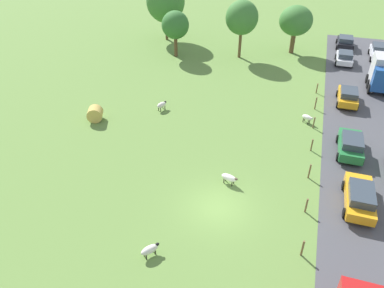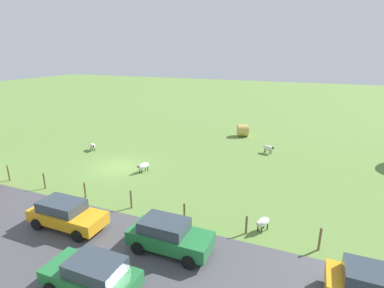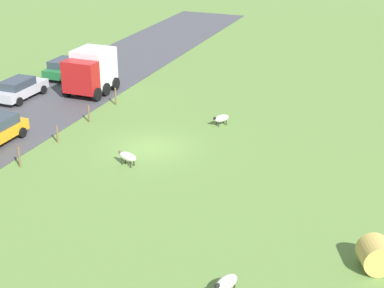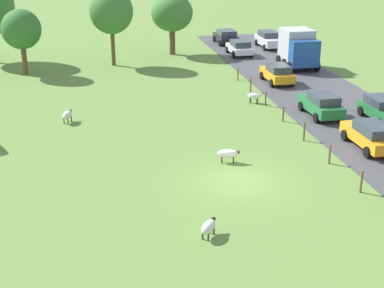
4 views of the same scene
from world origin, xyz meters
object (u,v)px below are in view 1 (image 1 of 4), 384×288
object	(u,v)px
car_0	(348,96)
sheep_0	(162,105)
car_3	(360,197)
sheep_2	(307,118)
tree_2	(175,25)
car_7	(345,42)
car_6	(351,145)
hay_bale_0	(95,114)
car_8	(379,52)
sheep_1	(150,250)
sheep_3	(229,178)
tree_0	(242,18)
tree_1	(296,21)
car_1	(345,57)
tree_3	(166,1)

from	to	relation	value
car_0	sheep_0	bearing A→B (deg)	-158.29
car_3	sheep_2	bearing A→B (deg)	110.74
tree_2	car_7	size ratio (longest dim) A/B	1.38
tree_2	car_3	distance (m)	30.54
sheep_0	car_6	size ratio (longest dim) A/B	0.30
car_6	car_7	world-z (taller)	car_6
car_3	car_7	xyz separation A→B (m)	(-0.20, 32.04, -0.02)
hay_bale_0	tree_2	bearing A→B (deg)	85.32
car_8	sheep_2	bearing A→B (deg)	-111.65
sheep_1	tree_2	xyz separation A→B (m)	(-9.32, 30.04, 3.45)
tree_2	car_0	bearing A→B (deg)	-19.23
car_3	car_7	bearing A→B (deg)	90.35
sheep_3	car_7	size ratio (longest dim) A/B	0.32
tree_0	tree_2	distance (m)	8.10
tree_0	tree_1	xyz separation A→B (m)	(6.15, 3.68, -0.82)
tree_2	car_1	size ratio (longest dim) A/B	1.47
car_3	car_0	bearing A→B (deg)	91.21
tree_2	car_1	distance (m)	20.94
car_6	car_0	bearing A→B (deg)	89.78
tree_1	car_7	world-z (taller)	tree_1
hay_bale_0	sheep_2	bearing A→B (deg)	16.55
sheep_2	tree_1	world-z (taller)	tree_1
sheep_2	car_8	size ratio (longest dim) A/B	0.24
sheep_3	tree_3	size ratio (longest dim) A/B	0.16
sheep_3	tree_3	world-z (taller)	tree_3
tree_1	car_3	distance (m)	28.97
sheep_3	car_3	bearing A→B (deg)	2.03
sheep_3	car_3	world-z (taller)	car_3
tree_2	car_7	world-z (taller)	tree_2
sheep_2	car_1	xyz separation A→B (m)	(3.44, 15.87, 0.30)
tree_1	hay_bale_0	bearing A→B (deg)	-123.39
hay_bale_0	tree_1	world-z (taller)	tree_1
sheep_0	hay_bale_0	xyz separation A→B (m)	(-5.01, -3.68, 0.15)
sheep_1	car_7	bearing A→B (deg)	74.27
sheep_2	sheep_0	bearing A→B (deg)	-172.43
hay_bale_0	car_1	size ratio (longest dim) A/B	0.35
sheep_0	tree_1	bearing A→B (deg)	62.20
sheep_0	sheep_2	bearing A→B (deg)	7.57
sheep_2	car_7	size ratio (longest dim) A/B	0.26
tree_0	car_7	distance (m)	15.51
car_3	car_8	distance (m)	29.36
tree_0	sheep_2	bearing A→B (deg)	-57.12
sheep_1	car_1	bearing A→B (deg)	71.94
sheep_3	car_0	world-z (taller)	car_0
car_1	car_6	xyz separation A→B (m)	(0.04, -19.83, 0.05)
tree_0	sheep_1	bearing A→B (deg)	-87.23
car_0	hay_bale_0	bearing A→B (deg)	-154.57
tree_1	car_8	world-z (taller)	tree_1
sheep_0	car_3	size ratio (longest dim) A/B	0.28
sheep_3	sheep_0	bearing A→B (deg)	134.78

